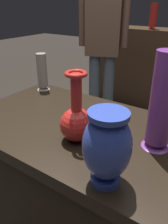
{
  "coord_description": "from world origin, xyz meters",
  "views": [
    {
      "loc": [
        0.46,
        -0.71,
        1.29
      ],
      "look_at": [
        -0.0,
        -0.05,
        0.9
      ],
      "focal_mm": 36.59,
      "sensor_mm": 36.0,
      "label": 1
    }
  ],
  "objects_px": {
    "vase_left_accent": "(42,73)",
    "vase_centerpiece": "(76,120)",
    "vase_tall_behind": "(107,146)",
    "shelf_vase_left": "(153,16)",
    "visitor_near_left": "(103,38)",
    "shelf_vase_far_left": "(114,23)",
    "vase_right_accent": "(162,104)"
  },
  "relations": [
    {
      "from": "vase_tall_behind",
      "to": "vase_centerpiece",
      "type": "bearing_deg",
      "value": 146.41
    },
    {
      "from": "shelf_vase_far_left",
      "to": "shelf_vase_left",
      "type": "distance_m",
      "value": 0.53
    },
    {
      "from": "vase_centerpiece",
      "to": "shelf_vase_far_left",
      "type": "relative_size",
      "value": 1.93
    },
    {
      "from": "vase_left_accent",
      "to": "vase_centerpiece",
      "type": "bearing_deg",
      "value": -33.92
    },
    {
      "from": "vase_tall_behind",
      "to": "vase_left_accent",
      "type": "distance_m",
      "value": 0.86
    },
    {
      "from": "shelf_vase_left",
      "to": "vase_left_accent",
      "type": "bearing_deg",
      "value": -89.63
    },
    {
      "from": "vase_centerpiece",
      "to": "visitor_near_left",
      "type": "height_order",
      "value": "visitor_near_left"
    },
    {
      "from": "vase_tall_behind",
      "to": "shelf_vase_left",
      "type": "distance_m",
      "value": 2.49
    },
    {
      "from": "vase_centerpiece",
      "to": "vase_left_accent",
      "type": "relative_size",
      "value": 1.25
    },
    {
      "from": "vase_tall_behind",
      "to": "vase_right_accent",
      "type": "relative_size",
      "value": 0.66
    },
    {
      "from": "shelf_vase_far_left",
      "to": "visitor_near_left",
      "type": "height_order",
      "value": "visitor_near_left"
    },
    {
      "from": "shelf_vase_left",
      "to": "vase_centerpiece",
      "type": "bearing_deg",
      "value": -76.9
    },
    {
      "from": "shelf_vase_far_left",
      "to": "visitor_near_left",
      "type": "distance_m",
      "value": 0.95
    },
    {
      "from": "vase_tall_behind",
      "to": "visitor_near_left",
      "type": "relative_size",
      "value": 0.14
    },
    {
      "from": "vase_tall_behind",
      "to": "shelf_vase_far_left",
      "type": "distance_m",
      "value": 2.68
    },
    {
      "from": "vase_right_accent",
      "to": "visitor_near_left",
      "type": "height_order",
      "value": "visitor_near_left"
    },
    {
      "from": "shelf_vase_far_left",
      "to": "shelf_vase_left",
      "type": "height_order",
      "value": "shelf_vase_left"
    },
    {
      "from": "vase_left_accent",
      "to": "vase_tall_behind",
      "type": "bearing_deg",
      "value": -33.82
    },
    {
      "from": "vase_left_accent",
      "to": "shelf_vase_far_left",
      "type": "relative_size",
      "value": 1.54
    },
    {
      "from": "vase_tall_behind",
      "to": "shelf_vase_left",
      "type": "xyz_separation_m",
      "value": [
        -0.73,
        2.37,
        0.2
      ]
    },
    {
      "from": "vase_left_accent",
      "to": "vase_right_accent",
      "type": "relative_size",
      "value": 0.62
    },
    {
      "from": "vase_right_accent",
      "to": "shelf_vase_far_left",
      "type": "distance_m",
      "value": 2.47
    },
    {
      "from": "shelf_vase_far_left",
      "to": "shelf_vase_left",
      "type": "xyz_separation_m",
      "value": [
        0.52,
        -0.0,
        0.1
      ]
    },
    {
      "from": "vase_tall_behind",
      "to": "shelf_vase_left",
      "type": "relative_size",
      "value": 0.82
    },
    {
      "from": "vase_tall_behind",
      "to": "visitor_near_left",
      "type": "bearing_deg",
      "value": 120.86
    },
    {
      "from": "vase_left_accent",
      "to": "vase_right_accent",
      "type": "bearing_deg",
      "value": -15.06
    },
    {
      "from": "vase_tall_behind",
      "to": "shelf_vase_far_left",
      "type": "height_order",
      "value": "shelf_vase_far_left"
    },
    {
      "from": "vase_left_accent",
      "to": "shelf_vase_far_left",
      "type": "bearing_deg",
      "value": 105.74
    },
    {
      "from": "shelf_vase_left",
      "to": "visitor_near_left",
      "type": "distance_m",
      "value": 0.91
    },
    {
      "from": "shelf_vase_left",
      "to": "visitor_near_left",
      "type": "relative_size",
      "value": 0.17
    },
    {
      "from": "shelf_vase_left",
      "to": "visitor_near_left",
      "type": "xyz_separation_m",
      "value": [
        -0.16,
        -0.88,
        -0.16
      ]
    },
    {
      "from": "vase_left_accent",
      "to": "vase_right_accent",
      "type": "distance_m",
      "value": 0.81
    }
  ]
}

